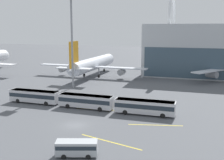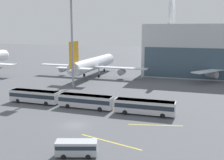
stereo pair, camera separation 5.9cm
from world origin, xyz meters
TOP-DOWN VIEW (x-y plane):
  - ground_plane at (0.00, 0.00)m, footprint 440.00×440.00m
  - airliner_at_gate_far at (-16.60, 49.28)m, footprint 41.09×39.19m
  - shuttle_bus_0 at (-15.89, 11.21)m, footprint 12.44×2.88m
  - shuttle_bus_1 at (-2.51, 10.81)m, footprint 12.47×2.96m
  - shuttle_bus_2 at (10.87, 10.33)m, footprint 12.47×2.98m
  - service_van_foreground at (5.72, -11.46)m, footprint 6.10×3.72m
  - floodlight_mast at (-14.85, 29.83)m, footprint 2.88×2.88m
  - lane_stripe_1 at (8.57, -5.30)m, footprint 11.02×3.21m
  - lane_stripe_2 at (14.08, 4.62)m, footprint 9.78×2.52m
  - lane_stripe_4 at (0.15, 10.78)m, footprint 9.56×1.29m

SIDE VIEW (x-z plane):
  - ground_plane at x=0.00m, z-range 0.00..0.00m
  - lane_stripe_1 at x=8.57m, z-range 0.00..0.01m
  - lane_stripe_2 at x=14.08m, z-range 0.00..0.01m
  - lane_stripe_4 at x=0.15m, z-range 0.00..0.01m
  - service_van_foreground at x=5.72m, z-range 0.20..2.43m
  - shuttle_bus_0 at x=-15.89m, z-range 0.28..3.29m
  - shuttle_bus_1 at x=-2.51m, z-range 0.28..3.29m
  - shuttle_bus_2 at x=10.87m, z-range 0.28..3.29m
  - airliner_at_gate_far at x=-16.60m, z-range -2.15..11.42m
  - floodlight_mast at x=-14.85m, z-range 5.05..31.50m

